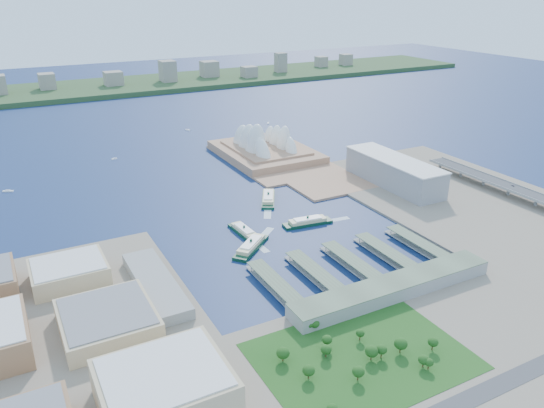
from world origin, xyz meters
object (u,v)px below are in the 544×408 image
ferry_b (268,196)px  car_c (513,186)px  opera_house (266,137)px  ferry_a (244,230)px  ferry_c (251,244)px  toaster_building (394,172)px  ferry_d (308,220)px

ferry_b → car_c: car_c is taller
opera_house → car_c: (199.00, -301.89, -16.56)m
ferry_b → opera_house: bearing=92.6°
opera_house → ferry_a: (-150.72, -240.04, -26.89)m
ferry_b → ferry_c: ferry_b is taller
ferry_c → ferry_a: bearing=-54.5°
opera_house → toaster_building: opera_house is taller
ferry_a → car_c: 355.29m
ferry_a → toaster_building: bearing=6.5°
car_c → opera_house: bearing=-56.6°
ferry_b → toaster_building: bearing=18.0°
toaster_building → ferry_a: (-240.72, -40.04, -15.39)m
ferry_a → ferry_c: bearing=-106.9°
ferry_d → ferry_a: bearing=87.7°
opera_house → ferry_d: (-76.46, -251.43, -26.58)m
toaster_building → ferry_b: bearing=169.1°
toaster_building → ferry_a: bearing=-170.6°
ferry_d → car_c: (275.46, -50.46, 10.02)m
ferry_d → car_c: car_c is taller
ferry_b → car_c: (281.45, -135.13, 9.70)m
ferry_a → ferry_b: ferry_b is taller
ferry_c → ferry_d: size_ratio=1.05×
toaster_building → ferry_c: size_ratio=2.58×
toaster_building → ferry_d: 174.88m
ferry_a → ferry_b: bearing=44.1°
ferry_b → ferry_c: bearing=-96.4°
ferry_a → car_c: (349.72, -61.85, 10.33)m
toaster_building → ferry_a: toaster_building is taller
opera_house → ferry_a: bearing=-122.1°
toaster_building → car_c: size_ratio=38.17×
ferry_d → toaster_building: bearing=-66.4°
ferry_d → car_c: size_ratio=14.11×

